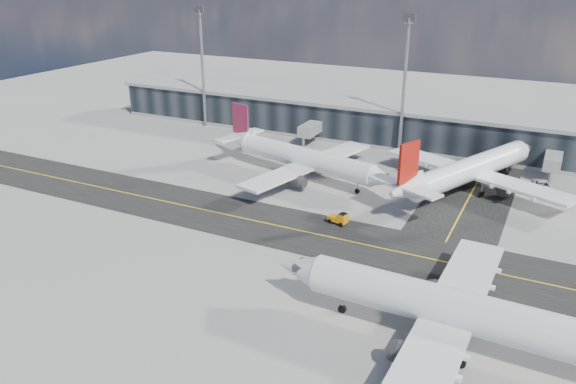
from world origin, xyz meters
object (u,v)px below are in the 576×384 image
at_px(airliner_af, 303,158).
at_px(baggage_tug, 339,218).
at_px(airliner_near, 467,313).
at_px(airliner_redtail, 469,170).
at_px(service_van, 542,186).

relative_size(airliner_af, baggage_tug, 11.66).
height_order(airliner_near, baggage_tug, airliner_near).
bearing_deg(airliner_redtail, airliner_af, -143.86).
height_order(airliner_af, baggage_tug, airliner_af).
bearing_deg(airliner_near, baggage_tug, 47.00).
bearing_deg(airliner_redtail, airliner_near, -56.74).
distance_m(airliner_redtail, service_van, 14.14).
height_order(airliner_af, service_van, airliner_af).
bearing_deg(airliner_redtail, service_van, 53.32).
height_order(airliner_af, airliner_near, airliner_near).
xyz_separation_m(airliner_near, baggage_tug, (-23.00, 22.71, -3.30)).
bearing_deg(airliner_near, airliner_redtail, 11.23).
height_order(airliner_af, airliner_redtail, airliner_redtail).
relative_size(airliner_redtail, service_van, 6.91).
bearing_deg(airliner_near, service_van, -2.98).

